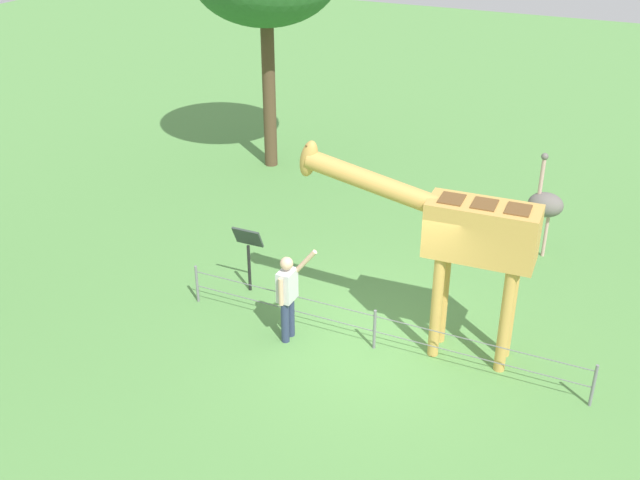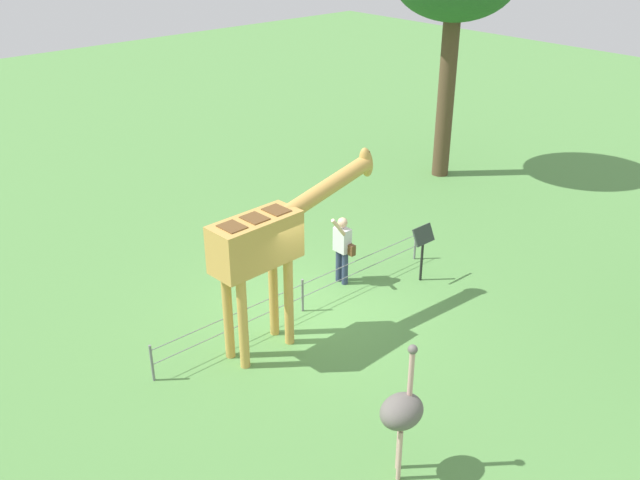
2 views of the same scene
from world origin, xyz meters
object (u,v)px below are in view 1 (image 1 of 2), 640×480
object	(u,v)px
giraffe	(459,233)
info_sign	(248,246)
visitor	(288,293)
ostrich	(545,205)

from	to	relation	value
giraffe	info_sign	bearing A→B (deg)	-4.03
visitor	info_sign	xyz separation A→B (m)	(1.39, -1.11, 0.05)
visitor	giraffe	bearing A→B (deg)	-162.30
giraffe	visitor	distance (m)	3.00
ostrich	info_sign	size ratio (longest dim) A/B	1.70
info_sign	ostrich	bearing A→B (deg)	-142.22
visitor	ostrich	world-z (taller)	ostrich
giraffe	visitor	bearing A→B (deg)	17.70
ostrich	visitor	bearing A→B (deg)	55.06
giraffe	ostrich	distance (m)	4.14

